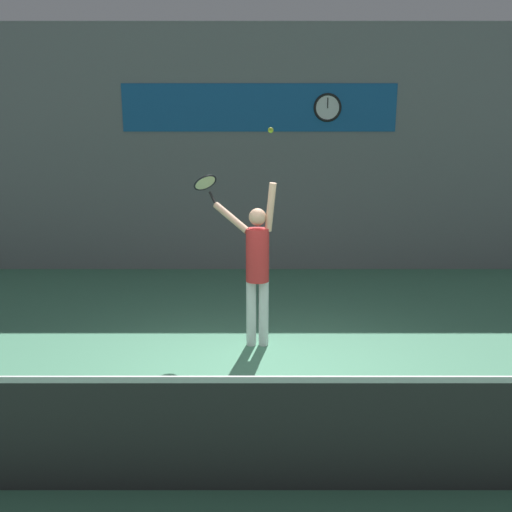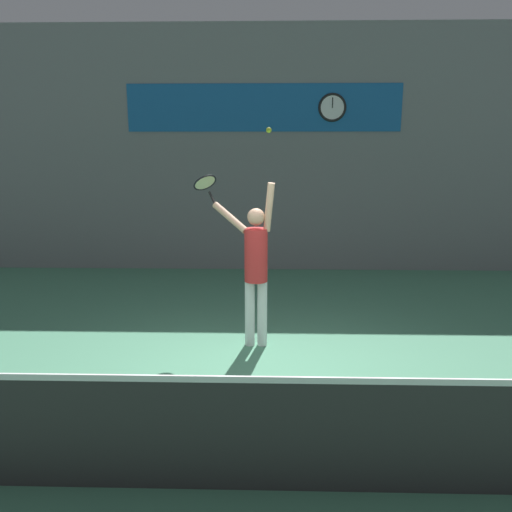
# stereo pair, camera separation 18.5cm
# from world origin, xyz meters

# --- Properties ---
(ground_plane) EXTENTS (18.00, 18.00, 0.00)m
(ground_plane) POSITION_xyz_m (0.00, 0.00, 0.00)
(ground_plane) COLOR #4C8C6B
(back_wall) EXTENTS (18.00, 0.10, 5.00)m
(back_wall) POSITION_xyz_m (0.00, 5.49, 2.50)
(back_wall) COLOR slate
(back_wall) RESTS_ON ground_plane
(sponsor_banner) EXTENTS (5.55, 0.02, 0.94)m
(sponsor_banner) POSITION_xyz_m (0.00, 5.43, 3.37)
(sponsor_banner) COLOR #195B9E
(scoreboard_clock) EXTENTS (0.57, 0.05, 0.57)m
(scoreboard_clock) POSITION_xyz_m (1.38, 5.41, 3.37)
(scoreboard_clock) COLOR white
(court_net) EXTENTS (6.30, 0.07, 1.06)m
(court_net) POSITION_xyz_m (0.00, -1.66, 0.50)
(court_net) COLOR #333333
(court_net) RESTS_ON ground_plane
(tennis_player) EXTENTS (0.86, 0.54, 2.17)m
(tennis_player) POSITION_xyz_m (-0.06, 1.24, 1.12)
(tennis_player) COLOR white
(tennis_player) RESTS_ON ground_plane
(tennis_racket) EXTENTS (0.43, 0.42, 0.41)m
(tennis_racket) POSITION_xyz_m (-0.75, 1.75, 2.11)
(tennis_racket) COLOR black
(tennis_ball) EXTENTS (0.07, 0.07, 0.07)m
(tennis_ball) POSITION_xyz_m (0.11, 1.12, 2.80)
(tennis_ball) COLOR #CCDB2D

